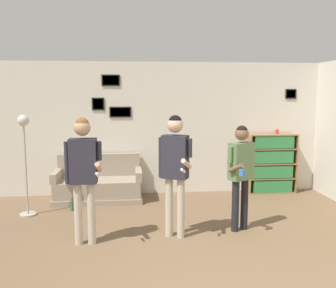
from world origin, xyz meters
name	(u,v)px	position (x,y,z in m)	size (l,w,h in m)	color
wall_back	(166,128)	(0.00, 4.53, 1.35)	(8.79, 0.08, 2.70)	silver
couch	(99,185)	(-1.37, 4.11, 0.29)	(1.69, 0.80, 0.87)	gray
bookshelf	(272,164)	(2.19, 4.31, 0.62)	(1.00, 0.30, 1.24)	olive
floor_lamp	(25,147)	(-2.50, 3.27, 1.18)	(0.28, 0.28, 1.72)	#ADA89E
person_player_foreground_left	(83,167)	(-1.37, 1.93, 1.09)	(0.50, 0.47, 1.76)	#B7AD99
person_player_foreground_center	(175,162)	(-0.10, 2.07, 1.10)	(0.46, 0.59, 1.77)	#B7AD99
person_watcher_holding_cup	(241,167)	(0.91, 2.24, 0.98)	(0.46, 0.53, 1.60)	black
bottle_on_floor	(72,206)	(-1.79, 3.45, 0.09)	(0.06, 0.06, 0.24)	#3D6638
drinking_cup	(277,132)	(2.28, 4.31, 1.28)	(0.07, 0.07, 0.09)	red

